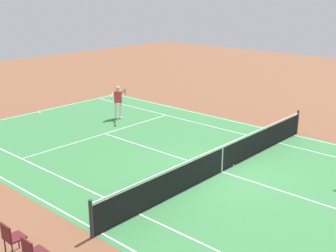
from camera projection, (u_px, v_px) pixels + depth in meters
The scene contains 8 objects.
ground_plane at pixel (221, 172), 15.37m from camera, with size 60.00×60.00×0.00m, color brown.
court_slab at pixel (221, 172), 15.37m from camera, with size 24.20×11.40×0.00m, color #387A42.
court_line_markings at pixel (221, 171), 15.37m from camera, with size 23.85×11.05×0.01m.
tennis_net at pixel (222, 159), 15.22m from camera, with size 0.10×11.70×1.08m.
tennis_player_near at pixel (118, 100), 21.56m from camera, with size 1.16×0.75×1.70m.
tennis_ball at pixel (234, 166), 15.82m from camera, with size 0.07×0.07×0.07m, color #CCE01E.
spectator_chair_3 at pixel (33, 252), 9.74m from camera, with size 0.44×0.44×0.88m.
spectator_chair_4 at pixel (11, 237), 10.34m from camera, with size 0.44×0.44×0.88m.
Camera 1 is at (-8.08, 11.82, 6.13)m, focal length 46.26 mm.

